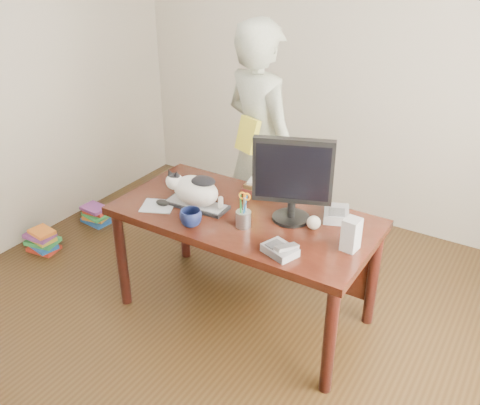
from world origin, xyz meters
name	(u,v)px	position (x,y,z in m)	size (l,w,h in m)	color
room	(179,155)	(0.00, 0.00, 1.35)	(4.50, 4.50, 4.50)	black
desk	(251,229)	(0.00, 0.68, 0.60)	(1.60, 0.80, 0.75)	black
keyboard	(196,205)	(-0.30, 0.52, 0.76)	(0.41, 0.18, 0.02)	black
cat	(194,189)	(-0.32, 0.52, 0.87)	(0.40, 0.22, 0.23)	white
monitor	(293,176)	(0.28, 0.67, 1.04)	(0.45, 0.29, 0.52)	black
pen_cup	(243,217)	(0.07, 0.47, 0.81)	(0.10, 0.09, 0.23)	gray
mousepad	(158,206)	(-0.51, 0.40, 0.75)	(0.25, 0.24, 0.00)	#B7BDC4
mouse	(162,203)	(-0.49, 0.42, 0.77)	(0.11, 0.09, 0.04)	black
coffee_mug	(191,218)	(-0.19, 0.32, 0.80)	(0.13, 0.13, 0.10)	#0D1335
phone	(281,250)	(0.40, 0.32, 0.78)	(0.21, 0.18, 0.08)	slate
speaker	(351,234)	(0.69, 0.56, 0.84)	(0.09, 0.10, 0.19)	#979799
baseball	(314,223)	(0.43, 0.66, 0.79)	(0.08, 0.08, 0.08)	silver
book_stack	(260,187)	(-0.07, 0.91, 0.78)	(0.23, 0.18, 0.08)	#491313
calculator	(336,214)	(0.50, 0.85, 0.78)	(0.21, 0.23, 0.06)	slate
person	(260,148)	(-0.27, 1.26, 0.90)	(0.66, 0.43, 1.80)	beige
held_book	(248,135)	(-0.27, 1.09, 1.05)	(0.19, 0.16, 0.24)	yellow
book_pile_a	(42,241)	(-1.75, 0.40, 0.09)	(0.27, 0.22, 0.18)	#B62B1A
book_pile_b	(96,215)	(-1.72, 0.95, 0.07)	(0.26, 0.20, 0.15)	#194B98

